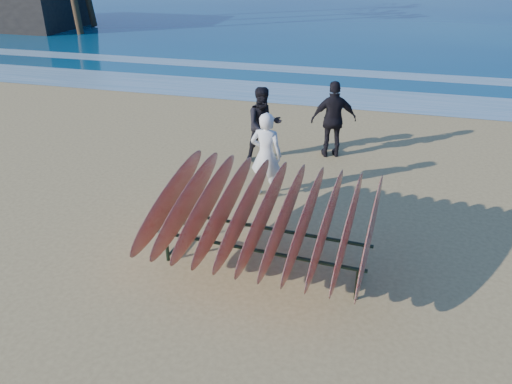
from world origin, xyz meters
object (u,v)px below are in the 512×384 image
person_white (266,155)px  person_dark_b (334,120)px  surfboard_rack (264,215)px  person_dark_a (264,125)px

person_white → person_dark_b: bearing=-110.1°
surfboard_rack → person_dark_a: size_ratio=1.95×
surfboard_rack → person_dark_b: bearing=88.8°
surfboard_rack → person_white: size_ratio=1.96×
person_dark_a → person_dark_b: bearing=-6.2°
surfboard_rack → person_white: person_white is taller
person_white → person_dark_b: person_dark_b is taller
person_white → person_dark_a: bearing=-71.6°
person_dark_a → person_dark_b: (1.48, 0.68, 0.03)m
person_dark_a → person_dark_b: 1.63m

